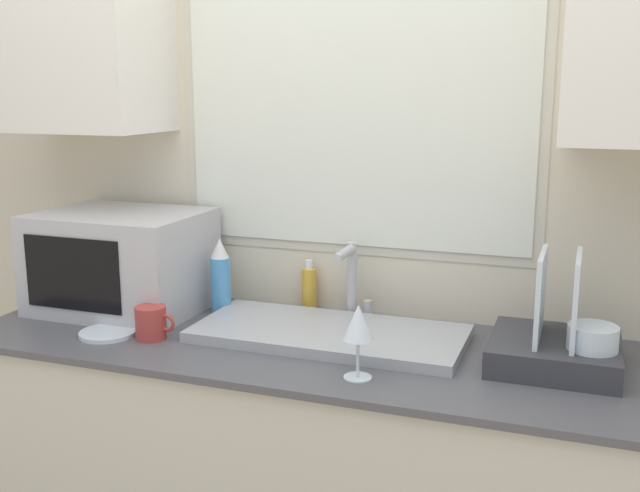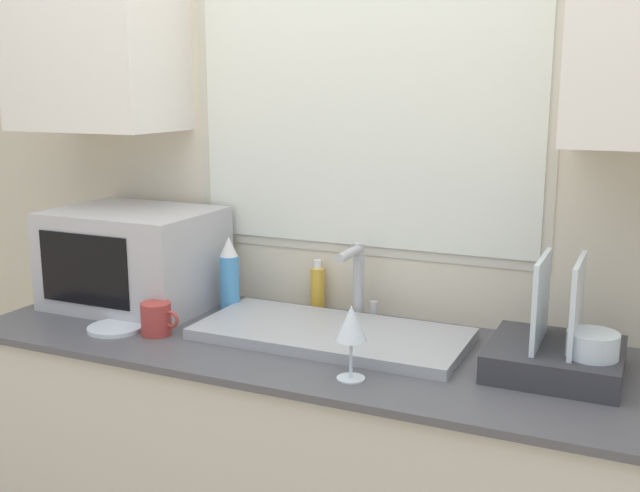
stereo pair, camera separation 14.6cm
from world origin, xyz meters
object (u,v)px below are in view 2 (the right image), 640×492
Objects in this scene: faucet at (357,276)px; dish_rack at (559,350)px; microwave at (135,258)px; soap_bottle at (318,288)px; mug_near_sink at (157,319)px; wine_glass at (351,325)px; spray_bottle at (229,275)px.

faucet is 0.64m from dish_rack.
soap_bottle is at bearing 18.48° from microwave.
microwave reaches higher than faucet.
microwave is at bearing 177.46° from dish_rack.
microwave is at bearing 137.76° from mug_near_sink.
faucet reaches higher than wine_glass.
microwave reaches higher than wine_glass.
wine_glass is (0.31, -0.49, 0.06)m from soap_bottle.
spray_bottle reaches higher than mug_near_sink.
mug_near_sink is at bearing -42.24° from microwave.
mug_near_sink is 0.64× the size of wine_glass.
faucet is 1.45× the size of soap_bottle.
spray_bottle reaches higher than faucet.
soap_bottle is 0.87× the size of wine_glass.
faucet reaches higher than mug_near_sink.
soap_bottle is 1.35× the size of mug_near_sink.
spray_bottle is 1.99× the size of mug_near_sink.
dish_rack is 1.01m from spray_bottle.
soap_bottle is at bearing 26.25° from spray_bottle.
dish_rack is at bearing -17.49° from faucet.
microwave is 4.19× the size of mug_near_sink.
spray_bottle reaches higher than wine_glass.
wine_glass reaches higher than mug_near_sink.
dish_rack reaches higher than mug_near_sink.
microwave is 0.34m from mug_near_sink.
wine_glass is at bearing -57.42° from soap_bottle.
wine_glass is at bearing -33.22° from spray_bottle.
wine_glass is at bearing -19.04° from microwave.
microwave is 2.11× the size of spray_bottle.
mug_near_sink is (0.24, -0.22, -0.11)m from microwave.
soap_bottle is (0.56, 0.19, -0.08)m from microwave.
dish_rack is (1.31, -0.06, -0.09)m from microwave.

